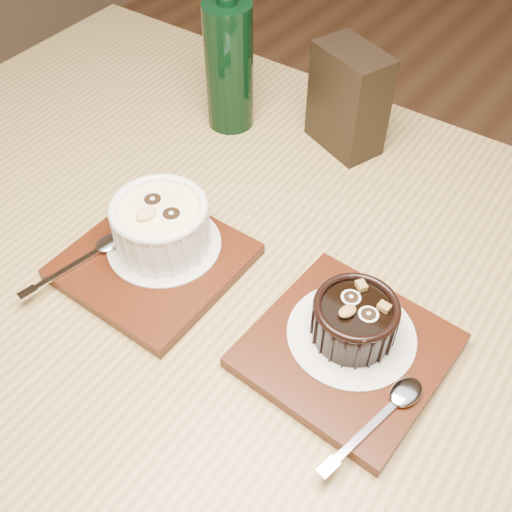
{
  "coord_description": "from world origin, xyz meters",
  "views": [
    {
      "loc": [
        0.14,
        -0.52,
        1.26
      ],
      "look_at": [
        -0.11,
        -0.2,
        0.81
      ],
      "focal_mm": 42.0,
      "sensor_mm": 36.0,
      "label": 1
    }
  ],
  "objects_px": {
    "table": "(252,322)",
    "tray_right": "(347,350)",
    "ramekin_white": "(161,223)",
    "ramekin_dark": "(355,318)",
    "green_bottle": "(229,62)",
    "condiment_stand": "(348,100)",
    "tray_left": "(154,261)"
  },
  "relations": [
    {
      "from": "table",
      "to": "condiment_stand",
      "type": "distance_m",
      "value": 0.32
    },
    {
      "from": "ramekin_white",
      "to": "green_bottle",
      "type": "height_order",
      "value": "green_bottle"
    },
    {
      "from": "table",
      "to": "condiment_stand",
      "type": "height_order",
      "value": "condiment_stand"
    },
    {
      "from": "table",
      "to": "ramekin_dark",
      "type": "bearing_deg",
      "value": -4.47
    },
    {
      "from": "tray_left",
      "to": "green_bottle",
      "type": "xyz_separation_m",
      "value": [
        -0.11,
        0.27,
        0.09
      ]
    },
    {
      "from": "ramekin_dark",
      "to": "condiment_stand",
      "type": "height_order",
      "value": "condiment_stand"
    },
    {
      "from": "tray_right",
      "to": "green_bottle",
      "type": "distance_m",
      "value": 0.43
    },
    {
      "from": "ramekin_white",
      "to": "ramekin_dark",
      "type": "bearing_deg",
      "value": 13.33
    },
    {
      "from": "tray_left",
      "to": "tray_right",
      "type": "xyz_separation_m",
      "value": [
        0.24,
        0.03,
        0.0
      ]
    },
    {
      "from": "green_bottle",
      "to": "condiment_stand",
      "type": "bearing_deg",
      "value": 20.1
    },
    {
      "from": "ramekin_white",
      "to": "tray_right",
      "type": "distance_m",
      "value": 0.24
    },
    {
      "from": "green_bottle",
      "to": "tray_right",
      "type": "bearing_deg",
      "value": -34.62
    },
    {
      "from": "tray_left",
      "to": "green_bottle",
      "type": "bearing_deg",
      "value": 111.85
    },
    {
      "from": "tray_left",
      "to": "ramekin_white",
      "type": "height_order",
      "value": "ramekin_white"
    },
    {
      "from": "tray_left",
      "to": "green_bottle",
      "type": "relative_size",
      "value": 0.73
    },
    {
      "from": "ramekin_white",
      "to": "table",
      "type": "bearing_deg",
      "value": 26.97
    },
    {
      "from": "ramekin_white",
      "to": "ramekin_dark",
      "type": "relative_size",
      "value": 1.29
    },
    {
      "from": "ramekin_dark",
      "to": "tray_right",
      "type": "bearing_deg",
      "value": -55.02
    },
    {
      "from": "ramekin_white",
      "to": "green_bottle",
      "type": "bearing_deg",
      "value": 120.26
    },
    {
      "from": "tray_right",
      "to": "ramekin_dark",
      "type": "height_order",
      "value": "ramekin_dark"
    },
    {
      "from": "ramekin_white",
      "to": "ramekin_dark",
      "type": "distance_m",
      "value": 0.24
    },
    {
      "from": "tray_right",
      "to": "green_bottle",
      "type": "xyz_separation_m",
      "value": [
        -0.34,
        0.24,
        0.09
      ]
    },
    {
      "from": "ramekin_white",
      "to": "condiment_stand",
      "type": "relative_size",
      "value": 0.77
    },
    {
      "from": "tray_left",
      "to": "ramekin_white",
      "type": "distance_m",
      "value": 0.05
    },
    {
      "from": "tray_left",
      "to": "green_bottle",
      "type": "height_order",
      "value": "green_bottle"
    },
    {
      "from": "tray_left",
      "to": "condiment_stand",
      "type": "distance_m",
      "value": 0.34
    },
    {
      "from": "condiment_stand",
      "to": "ramekin_white",
      "type": "bearing_deg",
      "value": -99.32
    },
    {
      "from": "tray_right",
      "to": "green_bottle",
      "type": "bearing_deg",
      "value": 145.38
    },
    {
      "from": "tray_right",
      "to": "ramekin_dark",
      "type": "relative_size",
      "value": 2.14
    },
    {
      "from": "ramekin_white",
      "to": "green_bottle",
      "type": "relative_size",
      "value": 0.44
    },
    {
      "from": "table",
      "to": "tray_right",
      "type": "height_order",
      "value": "tray_right"
    },
    {
      "from": "condiment_stand",
      "to": "ramekin_dark",
      "type": "bearing_deg",
      "value": -56.68
    }
  ]
}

